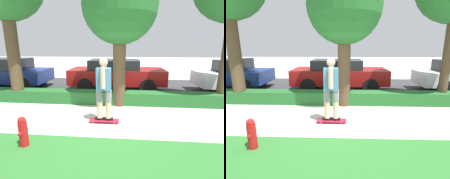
# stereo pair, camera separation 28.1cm
# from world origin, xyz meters

# --- Properties ---
(ground_plane) EXTENTS (60.00, 60.00, 0.00)m
(ground_plane) POSITION_xyz_m (0.00, 0.00, 0.00)
(ground_plane) COLOR beige
(street_asphalt) EXTENTS (18.57, 5.00, 0.01)m
(street_asphalt) POSITION_xyz_m (0.00, 4.20, 0.00)
(street_asphalt) COLOR #38383A
(street_asphalt) RESTS_ON ground_plane
(hedge_row) EXTENTS (18.57, 0.60, 0.46)m
(hedge_row) POSITION_xyz_m (0.00, 1.60, 0.23)
(hedge_row) COLOR #236028
(hedge_row) RESTS_ON ground_plane
(skateboard) EXTENTS (0.85, 0.24, 0.08)m
(skateboard) POSITION_xyz_m (-0.26, -0.13, 0.07)
(skateboard) COLOR red
(skateboard) RESTS_ON ground_plane
(skater_person) EXTENTS (0.51, 0.45, 1.74)m
(skater_person) POSITION_xyz_m (-0.26, -0.13, 1.01)
(skater_person) COLOR black
(skater_person) RESTS_ON skateboard
(tree_mid) EXTENTS (2.49, 2.49, 4.64)m
(tree_mid) POSITION_xyz_m (0.08, 1.44, 3.33)
(tree_mid) COLOR brown
(tree_mid) RESTS_ON ground_plane
(parked_car_front) EXTENTS (3.93, 1.91, 1.51)m
(parked_car_front) POSITION_xyz_m (-5.72, 3.77, 0.79)
(parked_car_front) COLOR navy
(parked_car_front) RESTS_ON ground_plane
(parked_car_middle) EXTENTS (4.50, 1.91, 1.48)m
(parked_car_middle) POSITION_xyz_m (-0.17, 3.72, 0.80)
(parked_car_middle) COLOR maroon
(parked_car_middle) RESTS_ON ground_plane
(fire_hydrant) EXTENTS (0.18, 0.29, 0.68)m
(fire_hydrant) POSITION_xyz_m (-1.82, -1.48, 0.34)
(fire_hydrant) COLOR red
(fire_hydrant) RESTS_ON ground_plane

